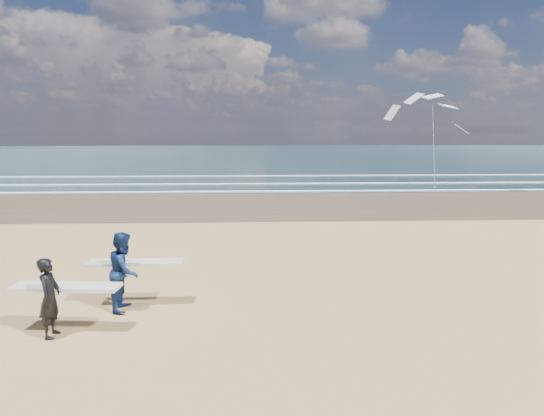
{
  "coord_description": "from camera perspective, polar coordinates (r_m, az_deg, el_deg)",
  "views": [
    {
      "loc": [
        3.76,
        -9.45,
        4.1
      ],
      "look_at": [
        4.49,
        6.0,
        1.61
      ],
      "focal_mm": 32.0,
      "sensor_mm": 36.0,
      "label": 1
    }
  ],
  "objects": [
    {
      "name": "wet_sand_strip",
      "position": [
        32.16,
        27.67,
        0.77
      ],
      "size": [
        220.0,
        12.0,
        0.01
      ],
      "primitive_type": "cube",
      "color": "#4E4029",
      "rests_on": "ground"
    },
    {
      "name": "surfer_near",
      "position": [
        10.77,
        -24.4,
        -9.38
      ],
      "size": [
        2.24,
        1.01,
        1.62
      ],
      "color": "black",
      "rests_on": "ground"
    },
    {
      "name": "surfer_far",
      "position": [
        11.72,
        -16.89,
        -7.03
      ],
      "size": [
        2.2,
        1.06,
        1.82
      ],
      "color": "#0E224F",
      "rests_on": "ground"
    },
    {
      "name": "kite_1",
      "position": [
        39.28,
        18.43,
        9.56
      ],
      "size": [
        6.7,
        4.84,
        8.0
      ],
      "color": "slate",
      "rests_on": "ground"
    },
    {
      "name": "foam_breakers",
      "position": [
        41.11,
        20.62,
        2.9
      ],
      "size": [
        220.0,
        11.7,
        0.05
      ],
      "color": "white",
      "rests_on": "ground"
    },
    {
      "name": "ocean",
      "position": [
        83.16,
        8.63,
        6.21
      ],
      "size": [
        220.0,
        100.0,
        0.02
      ],
      "primitive_type": "cube",
      "color": "#183036",
      "rests_on": "ground"
    }
  ]
}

